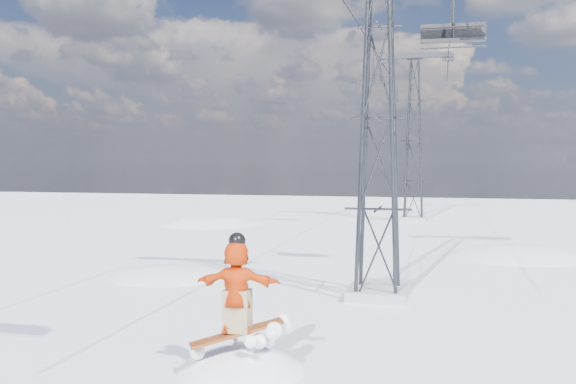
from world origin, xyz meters
name	(u,v)px	position (x,y,z in m)	size (l,w,h in m)	color
lift_tower_near	(379,120)	(0.80, 8.00, 5.47)	(5.20, 1.80, 11.43)	#999999
lift_tower_far	(414,141)	(0.80, 33.00, 5.47)	(5.20, 1.80, 11.43)	#999999
haul_cables	(403,20)	(0.80, 19.50, 10.85)	(4.46, 51.00, 0.06)	black
lift_chair_mid	(453,34)	(3.00, 11.78, 8.63)	(2.23, 0.64, 2.77)	black
lift_chair_far	(373,79)	(-1.40, 27.39, 9.05)	(1.81, 0.52, 2.25)	black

